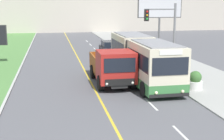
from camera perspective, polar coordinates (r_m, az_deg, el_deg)
name	(u,v)px	position (r m, az deg, el deg)	size (l,w,h in m)	color
city_bus	(142,58)	(23.79, 5.50, 2.13)	(2.68, 11.67, 3.19)	beige
dump_truck	(113,68)	(21.73, 0.26, 0.41)	(2.51, 6.54, 2.58)	black
car_distant	(109,48)	(36.47, -0.53, 4.11)	(1.80, 4.30, 1.45)	black
traffic_light_mast	(165,34)	(22.16, 9.74, 6.59)	(2.28, 0.32, 5.72)	slate
billboard_large	(160,7)	(39.54, 8.74, 11.29)	(5.60, 0.24, 7.01)	#59595B
planter_round_near	(195,81)	(21.47, 14.97, -2.00)	(1.02, 1.02, 1.24)	silver
planter_round_second	(169,69)	(25.31, 10.32, 0.22)	(0.92, 0.92, 1.16)	silver
planter_round_third	(154,59)	(29.41, 7.66, 1.99)	(1.07, 1.07, 1.25)	silver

